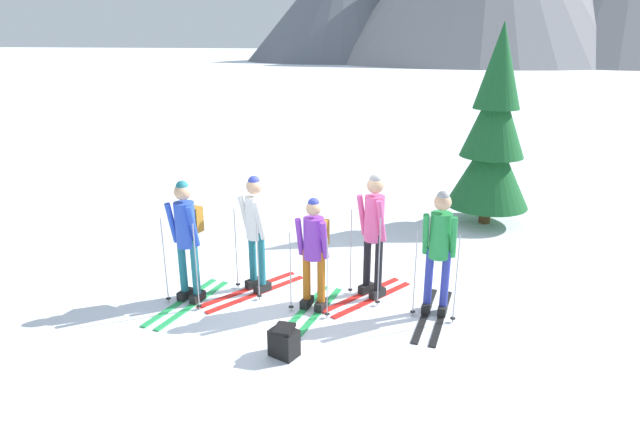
{
  "coord_description": "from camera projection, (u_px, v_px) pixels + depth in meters",
  "views": [
    {
      "loc": [
        2.11,
        -6.79,
        3.6
      ],
      "look_at": [
        0.14,
        0.35,
        1.05
      ],
      "focal_mm": 30.34,
      "sensor_mm": 36.0,
      "label": 1
    }
  ],
  "objects": [
    {
      "name": "pine_tree_near",
      "position": [
        493.0,
        136.0,
        10.58
      ],
      "size": [
        1.62,
        1.62,
        3.92
      ],
      "color": "#51381E",
      "rests_on": "ground"
    },
    {
      "name": "skier_in_pink",
      "position": [
        373.0,
        230.0,
        7.65
      ],
      "size": [
        1.11,
        1.53,
        1.85
      ],
      "color": "red",
      "rests_on": "ground"
    },
    {
      "name": "skier_in_green",
      "position": [
        439.0,
        248.0,
        7.16
      ],
      "size": [
        0.61,
        1.64,
        1.75
      ],
      "color": "black",
      "rests_on": "ground"
    },
    {
      "name": "ground_plane",
      "position": [
        305.0,
        299.0,
        7.89
      ],
      "size": [
        400.0,
        400.0,
        0.0
      ],
      "primitive_type": "plane",
      "color": "white"
    },
    {
      "name": "backpack_on_snow_front",
      "position": [
        284.0,
        342.0,
        6.42
      ],
      "size": [
        0.38,
        0.33,
        0.38
      ],
      "color": "black",
      "rests_on": "ground"
    },
    {
      "name": "skier_in_purple",
      "position": [
        314.0,
        249.0,
        7.32
      ],
      "size": [
        0.61,
        1.63,
        1.62
      ],
      "color": "green",
      "rests_on": "ground"
    },
    {
      "name": "skier_in_blue",
      "position": [
        187.0,
        234.0,
        7.51
      ],
      "size": [
        0.6,
        1.64,
        1.79
      ],
      "color": "green",
      "rests_on": "ground"
    },
    {
      "name": "skier_in_white",
      "position": [
        255.0,
        229.0,
        7.84
      ],
      "size": [
        1.18,
        1.65,
        1.77
      ],
      "color": "red",
      "rests_on": "ground"
    }
  ]
}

